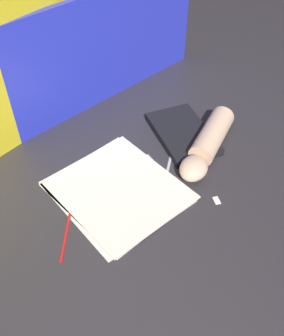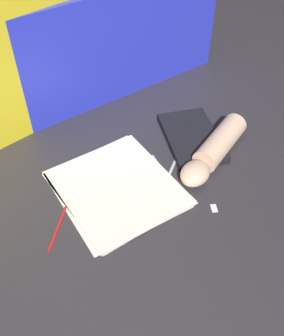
# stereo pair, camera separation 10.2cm
# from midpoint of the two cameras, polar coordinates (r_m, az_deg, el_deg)

# --- Properties ---
(ground_plane) EXTENTS (6.00, 6.00, 0.00)m
(ground_plane) POSITION_cam_midpoint_polar(r_m,az_deg,el_deg) (1.07, -0.48, -3.50)
(ground_plane) COLOR #2D2B30
(backdrop_panel_center) EXTENTS (0.87, 0.02, 0.36)m
(backdrop_panel_center) POSITION_cam_midpoint_polar(r_m,az_deg,el_deg) (1.30, -9.44, 16.00)
(backdrop_panel_center) COLOR #2833D1
(backdrop_panel_center) RESTS_ON ground_plane
(paper_stack) EXTENTS (0.32, 0.35, 0.01)m
(paper_stack) POSITION_cam_midpoint_polar(r_m,az_deg,el_deg) (1.07, -6.30, -3.32)
(paper_stack) COLOR white
(paper_stack) RESTS_ON ground_plane
(book_closed) EXTENTS (0.23, 0.29, 0.03)m
(book_closed) POSITION_cam_midpoint_polar(r_m,az_deg,el_deg) (1.22, 3.55, 4.89)
(book_closed) COLOR black
(book_closed) RESTS_ON ground_plane
(scissors) EXTENTS (0.14, 0.15, 0.01)m
(scissors) POSITION_cam_midpoint_polar(r_m,az_deg,el_deg) (1.10, 0.89, -1.15)
(scissors) COLOR silver
(scissors) RESTS_ON ground_plane
(hand_forearm) EXTENTS (0.32, 0.18, 0.07)m
(hand_forearm) POSITION_cam_midpoint_polar(r_m,az_deg,el_deg) (1.16, 7.02, 3.44)
(hand_forearm) COLOR beige
(hand_forearm) RESTS_ON ground_plane
(paper_scrap_near) EXTENTS (0.02, 0.03, 0.00)m
(paper_scrap_near) POSITION_cam_midpoint_polar(r_m,az_deg,el_deg) (1.13, 5.96, -0.31)
(paper_scrap_near) COLOR white
(paper_scrap_near) RESTS_ON ground_plane
(paper_scrap_mid) EXTENTS (0.03, 0.03, 0.00)m
(paper_scrap_mid) POSITION_cam_midpoint_polar(r_m,az_deg,el_deg) (1.06, 8.08, -4.81)
(paper_scrap_mid) COLOR white
(paper_scrap_mid) RESTS_ON ground_plane
(paper_scrap_far) EXTENTS (0.02, 0.01, 0.00)m
(paper_scrap_far) POSITION_cam_midpoint_polar(r_m,az_deg,el_deg) (1.15, 6.07, 0.41)
(paper_scrap_far) COLOR white
(paper_scrap_far) RESTS_ON ground_plane
(pen) EXTENTS (0.11, 0.11, 0.01)m
(pen) POSITION_cam_midpoint_polar(r_m,az_deg,el_deg) (1.00, -13.97, -9.58)
(pen) COLOR red
(pen) RESTS_ON ground_plane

